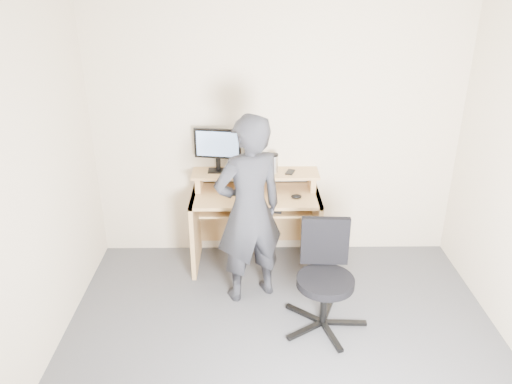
{
  "coord_description": "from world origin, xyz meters",
  "views": [
    {
      "loc": [
        -0.25,
        -2.79,
        2.67
      ],
      "look_at": [
        -0.2,
        1.05,
        0.95
      ],
      "focal_mm": 35.0,
      "sensor_mm": 36.0,
      "label": 1
    }
  ],
  "objects_px": {
    "desk": "(256,210)",
    "person": "(249,211)",
    "monitor": "(218,146)",
    "office_chair": "(325,272)"
  },
  "relations": [
    {
      "from": "monitor",
      "to": "person",
      "type": "relative_size",
      "value": 0.27
    },
    {
      "from": "office_chair",
      "to": "person",
      "type": "height_order",
      "value": "person"
    },
    {
      "from": "office_chair",
      "to": "desk",
      "type": "bearing_deg",
      "value": 121.74
    },
    {
      "from": "desk",
      "to": "person",
      "type": "bearing_deg",
      "value": -95.81
    },
    {
      "from": "monitor",
      "to": "desk",
      "type": "bearing_deg",
      "value": -6.0
    },
    {
      "from": "desk",
      "to": "person",
      "type": "distance_m",
      "value": 0.66
    },
    {
      "from": "monitor",
      "to": "person",
      "type": "bearing_deg",
      "value": -57.91
    },
    {
      "from": "desk",
      "to": "monitor",
      "type": "height_order",
      "value": "monitor"
    },
    {
      "from": "monitor",
      "to": "office_chair",
      "type": "relative_size",
      "value": 0.51
    },
    {
      "from": "monitor",
      "to": "office_chair",
      "type": "bearing_deg",
      "value": -41.16
    }
  ]
}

